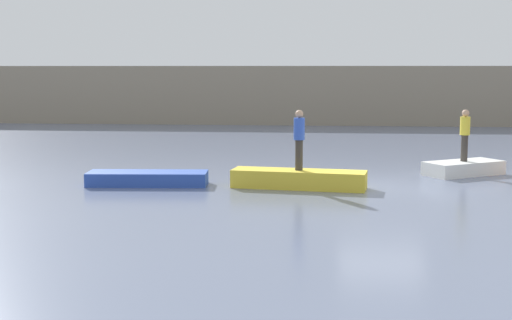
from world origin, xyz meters
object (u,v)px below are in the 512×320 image
at_px(rowboat_white, 464,168).
at_px(person_yellow_shirt, 465,133).
at_px(rowboat_blue, 148,178).
at_px(rowboat_yellow, 299,179).
at_px(person_blue_shirt, 299,137).

distance_m(rowboat_white, person_yellow_shirt, 1.17).
height_order(rowboat_blue, rowboat_white, rowboat_white).
xyz_separation_m(rowboat_yellow, person_blue_shirt, (0.00, 0.00, 1.24)).
bearing_deg(rowboat_white, rowboat_blue, 164.36).
bearing_deg(rowboat_yellow, rowboat_blue, -173.57).
distance_m(rowboat_yellow, rowboat_white, 6.12).
distance_m(rowboat_white, person_blue_shirt, 6.25).
bearing_deg(person_blue_shirt, person_yellow_shirt, 30.43).
bearing_deg(rowboat_blue, rowboat_white, 12.55).
xyz_separation_m(rowboat_white, person_blue_shirt, (-5.28, -3.10, 1.28)).
relative_size(rowboat_yellow, person_blue_shirt, 2.22).
bearing_deg(person_yellow_shirt, rowboat_yellow, -149.57).
xyz_separation_m(rowboat_blue, rowboat_yellow, (4.52, -0.11, 0.06)).
height_order(rowboat_yellow, person_blue_shirt, person_blue_shirt).
xyz_separation_m(rowboat_white, person_yellow_shirt, (0.00, 0.00, 1.17)).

